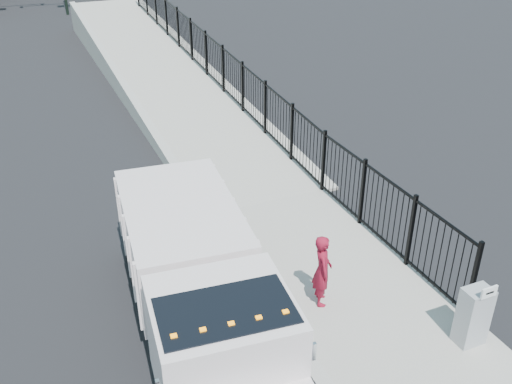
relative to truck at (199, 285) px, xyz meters
name	(u,v)px	position (x,y,z in m)	size (l,w,h in m)	color
ground	(268,308)	(1.60, 0.33, -1.36)	(120.00, 120.00, 0.00)	black
sidewalk	(400,341)	(3.53, -1.67, -1.30)	(3.55, 12.00, 0.12)	#9E998E
curb	(313,370)	(1.60, -1.67, -1.28)	(0.30, 12.00, 0.16)	#ADAAA3
ramp	(163,82)	(3.73, 16.33, -1.36)	(3.95, 24.00, 1.70)	#9E998E
iron_fence	(223,84)	(5.15, 12.33, -0.46)	(0.10, 28.00, 1.80)	black
truck	(199,285)	(0.00, 0.00, 0.00)	(2.95, 7.25, 2.42)	black
worker	(322,270)	(2.65, -0.04, -0.42)	(0.60, 0.39, 1.63)	maroon
utility_cabinet	(473,316)	(4.70, -2.24, -0.62)	(0.55, 0.40, 1.25)	gray
arrow_sign	(489,292)	(4.70, -2.46, 0.12)	(0.35, 0.04, 0.22)	white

